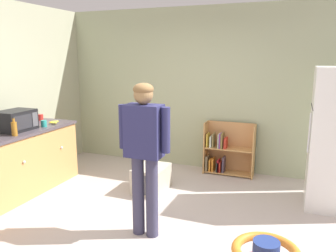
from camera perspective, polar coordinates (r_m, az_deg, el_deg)
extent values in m
plane|color=#BDAFA8|center=(3.85, -2.19, -17.69)|extent=(12.00, 12.00, 0.00)
cube|color=#A3AC88|center=(5.59, 7.33, 6.17)|extent=(5.20, 0.06, 2.70)
cube|color=#A7A98B|center=(5.58, -24.42, 5.19)|extent=(0.06, 2.99, 2.70)
cube|color=tan|center=(4.96, -25.99, -6.58)|extent=(0.60, 2.22, 0.86)
cube|color=#4B4249|center=(4.85, -26.47, -1.52)|extent=(0.64, 2.26, 0.04)
sphere|color=silver|center=(4.71, -23.51, -5.69)|extent=(0.04, 0.04, 0.04)
sphere|color=silver|center=(5.23, -17.82, -3.54)|extent=(0.04, 0.04, 0.04)
cylinder|color=silver|center=(4.42, 23.15, -1.10)|extent=(0.02, 0.02, 0.50)
cube|color=#333333|center=(4.54, 23.56, 3.07)|extent=(0.01, 0.67, 0.01)
cube|color=tan|center=(5.55, 6.53, -3.59)|extent=(0.02, 0.28, 0.85)
cube|color=tan|center=(5.41, 14.55, -4.30)|extent=(0.02, 0.28, 0.85)
cube|color=tan|center=(5.59, 10.75, -3.60)|extent=(0.80, 0.02, 0.85)
cube|color=tan|center=(5.59, 10.33, -7.85)|extent=(0.76, 0.24, 0.02)
cube|color=tan|center=(5.46, 10.49, -3.85)|extent=(0.76, 0.24, 0.02)
cube|color=#77694B|center=(5.59, 6.79, -6.31)|extent=(0.03, 0.17, 0.24)
cube|color=gold|center=(5.48, 6.89, -2.39)|extent=(0.02, 0.17, 0.22)
cube|color=orange|center=(5.58, 7.34, -6.59)|extent=(0.03, 0.17, 0.20)
cube|color=beige|center=(5.47, 7.48, -2.62)|extent=(0.03, 0.17, 0.18)
cube|color=orange|center=(5.57, 7.80, -6.54)|extent=(0.02, 0.17, 0.22)
cube|color=olive|center=(5.46, 7.86, -2.43)|extent=(0.02, 0.17, 0.23)
cube|color=#AF1F26|center=(5.55, 8.70, -6.73)|extent=(0.03, 0.17, 0.20)
cube|color=silver|center=(5.44, 8.83, -2.51)|extent=(0.02, 0.17, 0.23)
cube|color=#394540|center=(5.56, 8.63, -6.89)|extent=(0.03, 0.17, 0.16)
cube|color=purple|center=(5.43, 9.04, -2.50)|extent=(0.03, 0.17, 0.24)
cube|color=#B02C1C|center=(5.55, 9.05, -6.92)|extent=(0.02, 0.17, 0.16)
cube|color=olive|center=(5.42, 9.32, -2.47)|extent=(0.03, 0.17, 0.25)
cube|color=#433644|center=(5.53, 9.58, -6.53)|extent=(0.03, 0.17, 0.25)
cube|color=red|center=(5.42, 9.91, -2.89)|extent=(0.03, 0.17, 0.17)
cylinder|color=#3A3853|center=(3.65, -5.14, -11.73)|extent=(0.13, 0.13, 0.88)
cylinder|color=#3A3853|center=(3.59, -2.80, -12.14)|extent=(0.13, 0.13, 0.88)
cube|color=navy|center=(3.39, -4.16, -0.85)|extent=(0.38, 0.22, 0.55)
cylinder|color=navy|center=(3.50, -7.72, -0.09)|extent=(0.09, 0.09, 0.46)
cylinder|color=navy|center=(3.29, -0.39, -0.73)|extent=(0.09, 0.09, 0.46)
sphere|color=olive|center=(3.33, -4.26, 5.40)|extent=(0.20, 0.20, 0.20)
ellipsoid|color=brown|center=(3.33, -4.27, 6.33)|extent=(0.21, 0.21, 0.13)
torus|color=orange|center=(3.23, 16.50, -20.04)|extent=(0.60, 0.60, 0.08)
cylinder|color=navy|center=(3.20, 16.56, -19.28)|extent=(0.23, 0.23, 0.10)
cylinder|color=silver|center=(3.45, 14.77, -19.52)|extent=(0.02, 0.02, 0.18)
cube|color=#BCB4A0|center=(4.82, -2.87, -9.01)|extent=(0.42, 0.54, 0.36)
cube|color=#424247|center=(4.59, -4.30, -10.15)|extent=(0.32, 0.01, 0.27)
cube|color=black|center=(4.99, -24.76, 0.87)|extent=(0.36, 0.48, 0.28)
cube|color=#2D2D33|center=(4.83, -23.64, 0.62)|extent=(0.01, 0.31, 0.20)
cube|color=#515156|center=(4.98, -21.91, 1.08)|extent=(0.01, 0.10, 0.20)
ellipsoid|color=yellow|center=(5.29, -19.06, 0.66)|extent=(0.11, 0.15, 0.04)
ellipsoid|color=yellow|center=(5.28, -18.92, 0.66)|extent=(0.07, 0.16, 0.04)
ellipsoid|color=yellow|center=(5.28, -18.80, 0.65)|extent=(0.07, 0.16, 0.04)
ellipsoid|color=yellow|center=(5.26, -18.73, 0.63)|extent=(0.11, 0.15, 0.04)
cylinder|color=#9E661E|center=(4.67, -24.94, -0.47)|extent=(0.07, 0.07, 0.18)
cylinder|color=#9E661E|center=(4.65, -25.06, 0.91)|extent=(0.03, 0.03, 0.05)
cylinder|color=black|center=(4.64, -25.10, 1.31)|extent=(0.03, 0.04, 0.02)
cylinder|color=teal|center=(5.11, -20.58, 0.39)|extent=(0.08, 0.08, 0.09)
cylinder|color=red|center=(5.65, -21.07, 1.39)|extent=(0.08, 0.08, 0.09)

